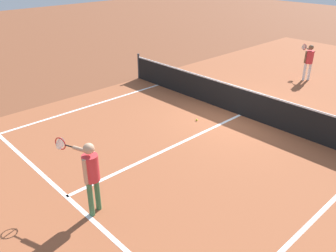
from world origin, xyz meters
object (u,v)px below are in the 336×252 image
(net, at_px, (241,101))
(player_near, at_px, (90,171))
(tennis_ball_near_net, at_px, (197,120))
(tennis_ball_mid_court, at_px, (89,178))
(player_far, at_px, (309,59))

(net, bearing_deg, player_near, -82.20)
(net, relative_size, tennis_ball_near_net, 162.70)
(net, xyz_separation_m, player_near, (0.85, -6.21, 0.51))
(tennis_ball_near_net, bearing_deg, tennis_ball_mid_court, -84.04)
(net, height_order, player_near, player_near)
(player_far, relative_size, tennis_ball_mid_court, 22.81)
(player_near, bearing_deg, tennis_ball_near_net, 107.72)
(net, distance_m, tennis_ball_mid_court, 5.69)
(player_near, xyz_separation_m, player_far, (-1.14, 11.23, -0.08))
(net, relative_size, player_far, 7.13)
(tennis_ball_near_net, bearing_deg, net, 63.52)
(net, distance_m, player_far, 5.05)
(tennis_ball_mid_court, bearing_deg, player_near, -26.53)
(player_far, xyz_separation_m, tennis_ball_mid_court, (0.04, -10.69, -0.89))
(player_near, relative_size, player_far, 1.08)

